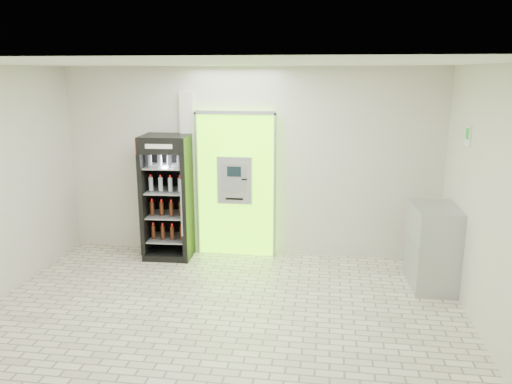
# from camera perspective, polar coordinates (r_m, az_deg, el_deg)

# --- Properties ---
(ground) EXTENTS (6.00, 6.00, 0.00)m
(ground) POSITION_cam_1_polar(r_m,az_deg,el_deg) (6.11, -4.50, -14.94)
(ground) COLOR beige
(ground) RESTS_ON ground
(room_shell) EXTENTS (6.00, 6.00, 6.00)m
(room_shell) POSITION_cam_1_polar(r_m,az_deg,el_deg) (5.47, -4.86, 2.25)
(room_shell) COLOR silver
(room_shell) RESTS_ON ground
(atm_assembly) EXTENTS (1.30, 0.24, 2.33)m
(atm_assembly) POSITION_cam_1_polar(r_m,az_deg,el_deg) (7.97, -2.30, 0.95)
(atm_assembly) COLOR #6DEB09
(atm_assembly) RESTS_ON ground
(pillar) EXTENTS (0.22, 0.11, 2.60)m
(pillar) POSITION_cam_1_polar(r_m,az_deg,el_deg) (8.15, -7.67, 2.06)
(pillar) COLOR silver
(pillar) RESTS_ON ground
(beverage_cooler) EXTENTS (0.77, 0.72, 1.96)m
(beverage_cooler) POSITION_cam_1_polar(r_m,az_deg,el_deg) (8.05, -9.98, -0.80)
(beverage_cooler) COLOR black
(beverage_cooler) RESTS_ON ground
(steel_cabinet) EXTENTS (0.62, 0.89, 1.15)m
(steel_cabinet) POSITION_cam_1_polar(r_m,az_deg,el_deg) (7.29, 19.55, -5.93)
(steel_cabinet) COLOR #A3A5AA
(steel_cabinet) RESTS_ON ground
(exit_sign) EXTENTS (0.02, 0.22, 0.26)m
(exit_sign) POSITION_cam_1_polar(r_m,az_deg,el_deg) (6.91, 23.07, 5.94)
(exit_sign) COLOR white
(exit_sign) RESTS_ON room_shell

